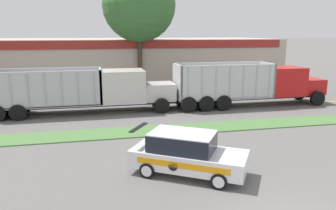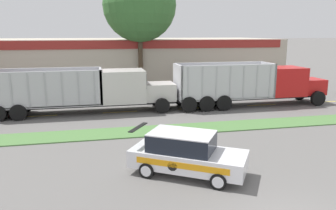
% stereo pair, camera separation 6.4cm
% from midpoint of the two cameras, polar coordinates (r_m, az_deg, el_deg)
% --- Properties ---
extents(grass_verge, '(120.00, 2.02, 0.06)m').
position_cam_midpoint_polar(grass_verge, '(19.02, 4.55, -4.05)').
color(grass_verge, '#517F42').
rests_on(grass_verge, ground_plane).
extents(centre_line_2, '(2.40, 0.14, 0.01)m').
position_cam_midpoint_polar(centre_line_2, '(23.45, -21.55, -1.79)').
color(centre_line_2, yellow).
rests_on(centre_line_2, ground_plane).
extents(centre_line_3, '(2.40, 0.14, 0.01)m').
position_cam_midpoint_polar(centre_line_3, '(23.15, -8.27, -1.20)').
color(centre_line_3, yellow).
rests_on(centre_line_3, ground_plane).
extents(centre_line_4, '(2.40, 0.14, 0.01)m').
position_cam_midpoint_polar(centre_line_4, '(24.10, 4.64, -0.57)').
color(centre_line_4, yellow).
rests_on(centre_line_4, ground_plane).
extents(centre_line_5, '(2.40, 0.14, 0.01)m').
position_cam_midpoint_polar(centre_line_5, '(26.15, 16.05, 0.01)').
color(centre_line_5, yellow).
rests_on(centre_line_5, ground_plane).
extents(centre_line_6, '(2.40, 0.14, 0.01)m').
position_cam_midpoint_polar(centre_line_6, '(29.07, 25.49, 0.49)').
color(centre_line_6, yellow).
rests_on(centre_line_6, ground_plane).
extents(dump_truck_lead, '(12.20, 2.69, 3.06)m').
position_cam_midpoint_polar(dump_truck_lead, '(23.10, -11.00, 2.49)').
color(dump_truck_lead, black).
rests_on(dump_truck_lead, ground_plane).
extents(dump_truck_mid, '(11.72, 2.65, 3.24)m').
position_cam_midpoint_polar(dump_truck_mid, '(25.97, 16.30, 3.32)').
color(dump_truck_mid, black).
rests_on(dump_truck_mid, ground_plane).
extents(rally_car, '(4.73, 3.91, 1.71)m').
position_cam_midpoint_polar(rally_car, '(12.87, 3.30, -8.40)').
color(rally_car, white).
rests_on(rally_car, ground_plane).
extents(store_building_backdrop, '(36.14, 12.10, 4.76)m').
position_cam_midpoint_polar(store_building_backdrop, '(38.28, -9.23, 7.76)').
color(store_building_backdrop, '#BCB29E').
rests_on(store_building_backdrop, ground_plane).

